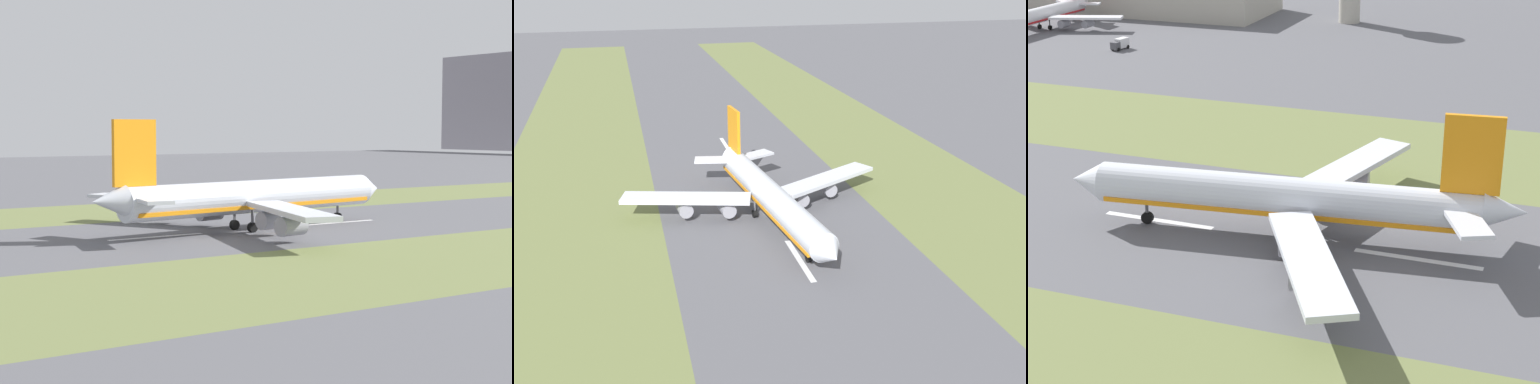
# 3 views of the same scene
# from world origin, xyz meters

# --- Properties ---
(ground_plane) EXTENTS (800.00, 800.00, 0.00)m
(ground_plane) POSITION_xyz_m (0.00, 0.00, 0.00)
(ground_plane) COLOR #56565B
(grass_median_west) EXTENTS (40.00, 600.00, 0.01)m
(grass_median_west) POSITION_xyz_m (-45.00, 0.00, 0.00)
(grass_median_west) COLOR olive
(grass_median_west) RESTS_ON ground
(grass_median_east) EXTENTS (40.00, 600.00, 0.01)m
(grass_median_east) POSITION_xyz_m (45.00, 0.00, 0.00)
(grass_median_east) COLOR olive
(grass_median_east) RESTS_ON ground
(centreline_dash_near) EXTENTS (1.20, 18.00, 0.01)m
(centreline_dash_near) POSITION_xyz_m (0.00, -55.81, 0.01)
(centreline_dash_near) COLOR silver
(centreline_dash_near) RESTS_ON ground
(centreline_dash_mid) EXTENTS (1.20, 18.00, 0.01)m
(centreline_dash_mid) POSITION_xyz_m (0.00, -15.81, 0.01)
(centreline_dash_mid) COLOR silver
(centreline_dash_mid) RESTS_ON ground
(centreline_dash_far) EXTENTS (1.20, 18.00, 0.01)m
(centreline_dash_far) POSITION_xyz_m (0.00, 24.19, 0.01)
(centreline_dash_far) COLOR silver
(centreline_dash_far) RESTS_ON ground
(airplane_main_jet) EXTENTS (63.72, 67.19, 20.20)m
(airplane_main_jet) POSITION_xyz_m (1.16, 2.30, 6.02)
(airplane_main_jet) COLOR silver
(airplane_main_jet) RESTS_ON ground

